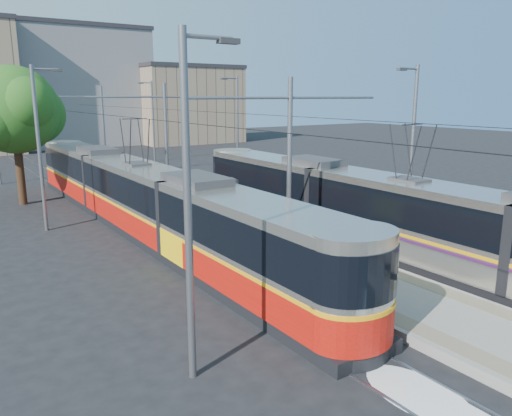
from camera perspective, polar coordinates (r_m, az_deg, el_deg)
ground at (r=15.97m, az=21.92°, el=-12.62°), size 160.00×160.00×0.00m
platform at (r=28.41m, az=-7.46°, el=-0.46°), size 4.00×50.00×0.30m
tactile_strip_left at (r=27.78m, az=-10.14°, el=-0.53°), size 0.70×50.00×0.01m
tactile_strip_right at (r=29.03m, az=-4.91°, el=0.20°), size 0.70×50.00×0.01m
rails at (r=28.44m, az=-7.45°, el=-0.73°), size 8.71×70.00×0.03m
tram_left at (r=25.30m, az=-13.28°, el=1.27°), size 2.43×31.48×5.50m
tram_right at (r=20.90m, az=16.82°, el=-0.90°), size 2.43×28.86×5.50m
catenary at (r=25.24m, az=-4.81°, el=8.01°), size 9.20×70.00×7.00m
street_lamps at (r=31.40m, az=-10.99°, el=8.12°), size 15.18×38.22×8.00m
shelter at (r=25.18m, az=-3.00°, el=0.98°), size 0.81×1.11×2.22m
tree at (r=33.74m, az=-25.43°, el=9.95°), size 5.76×5.32×8.36m
building_centre at (r=74.10m, az=-20.25°, el=12.87°), size 18.36×14.28×15.44m
building_right at (r=73.30m, az=-8.04°, el=11.68°), size 14.28×10.20×10.72m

